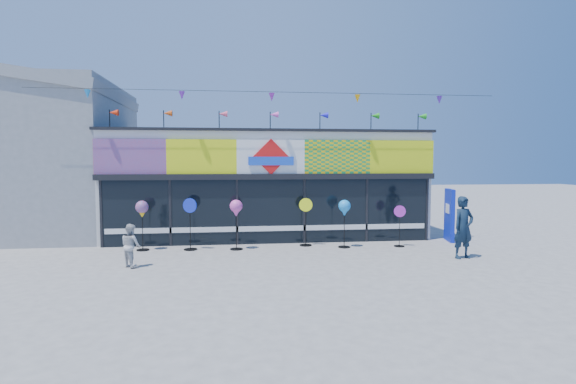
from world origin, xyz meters
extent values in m
plane|color=slate|center=(0.00, 0.00, 0.00)|extent=(80.00, 80.00, 0.00)
cube|color=silver|center=(0.00, 6.00, 2.00)|extent=(12.00, 5.00, 4.00)
cube|color=black|center=(0.00, 3.44, 1.15)|extent=(11.60, 0.12, 2.30)
cube|color=black|center=(0.00, 3.40, 2.40)|extent=(12.00, 0.30, 0.20)
cube|color=white|center=(0.00, 3.41, 0.55)|extent=(11.40, 0.10, 0.18)
cube|color=black|center=(0.00, 6.00, 4.05)|extent=(12.20, 5.20, 0.10)
cube|color=black|center=(-5.80, 3.43, 1.15)|extent=(0.08, 0.14, 2.30)
cube|color=black|center=(-3.50, 3.43, 1.15)|extent=(0.08, 0.14, 2.30)
cube|color=black|center=(-1.20, 3.43, 1.15)|extent=(0.08, 0.14, 2.30)
cube|color=black|center=(1.20, 3.43, 1.15)|extent=(0.08, 0.14, 2.30)
cube|color=black|center=(3.50, 3.43, 1.15)|extent=(0.08, 0.14, 2.30)
cube|color=black|center=(5.80, 3.43, 1.15)|extent=(0.08, 0.14, 2.30)
cube|color=red|center=(-4.80, 3.42, 3.10)|extent=(2.40, 0.08, 1.20)
cube|color=#F2FC15|center=(-2.40, 3.42, 3.10)|extent=(2.40, 0.08, 1.20)
cube|color=white|center=(0.00, 3.42, 3.10)|extent=(2.40, 0.08, 1.20)
cube|color=yellow|center=(2.40, 3.42, 3.10)|extent=(2.40, 0.08, 1.20)
cube|color=#E2EF14|center=(4.80, 3.42, 3.10)|extent=(2.40, 0.08, 1.20)
cube|color=red|center=(0.00, 3.36, 3.10)|extent=(1.27, 0.06, 1.27)
cube|color=blue|center=(0.00, 3.34, 2.95)|extent=(1.60, 0.05, 0.30)
cube|color=red|center=(-4.03, 3.48, 1.10)|extent=(0.78, 0.03, 0.78)
cube|color=#E84DD1|center=(-2.69, 3.48, 1.25)|extent=(0.92, 0.03, 0.92)
cube|color=red|center=(-1.34, 3.48, 1.49)|extent=(0.78, 0.03, 0.78)
cube|color=#5823A6|center=(0.00, 3.48, 0.92)|extent=(0.92, 0.03, 0.92)
cube|color=#6E23A6|center=(1.34, 3.48, 1.17)|extent=(0.78, 0.03, 0.78)
cube|color=#C5123B|center=(2.69, 3.48, 1.57)|extent=(0.92, 0.03, 0.92)
cube|color=orange|center=(4.03, 3.48, 1.09)|extent=(0.78, 0.03, 0.78)
cylinder|color=black|center=(-5.50, 3.65, 4.35)|extent=(0.03, 0.03, 0.70)
cone|color=#FE2E0D|center=(-5.36, 3.65, 4.60)|extent=(0.30, 0.22, 0.22)
cylinder|color=black|center=(-3.70, 3.65, 4.35)|extent=(0.03, 0.03, 0.70)
cone|color=#CE4A13|center=(-3.56, 3.65, 4.60)|extent=(0.30, 0.22, 0.22)
cylinder|color=black|center=(-1.80, 3.65, 4.35)|extent=(0.03, 0.03, 0.70)
cone|color=#EF4F70|center=(-1.66, 3.65, 4.60)|extent=(0.30, 0.22, 0.22)
cylinder|color=black|center=(0.00, 3.65, 4.35)|extent=(0.03, 0.03, 0.70)
cone|color=#F752CC|center=(0.14, 3.65, 4.60)|extent=(0.30, 0.22, 0.22)
cylinder|color=black|center=(1.80, 3.65, 4.35)|extent=(0.03, 0.03, 0.70)
cone|color=#1E1BE8|center=(1.94, 3.65, 4.60)|extent=(0.30, 0.22, 0.22)
cylinder|color=black|center=(3.70, 3.65, 4.35)|extent=(0.03, 0.03, 0.70)
cone|color=#179618|center=(3.84, 3.65, 4.60)|extent=(0.30, 0.22, 0.22)
cylinder|color=black|center=(5.50, 3.65, 4.35)|extent=(0.03, 0.03, 0.70)
cone|color=#189D1F|center=(5.64, 3.65, 4.60)|extent=(0.30, 0.22, 0.22)
cylinder|color=black|center=(0.00, 3.00, 5.30)|extent=(16.00, 0.01, 0.01)
cone|color=#1A92E1|center=(-6.00, 3.00, 5.12)|extent=(0.20, 0.20, 0.28)
cone|color=purple|center=(-3.00, 3.00, 5.12)|extent=(0.20, 0.20, 0.28)
cone|color=purple|center=(0.00, 3.00, 5.12)|extent=(0.20, 0.20, 0.28)
cone|color=#FFAA0D|center=(3.00, 3.00, 5.12)|extent=(0.20, 0.20, 0.28)
cone|color=#5724AB|center=(6.00, 3.00, 5.12)|extent=(0.20, 0.20, 0.28)
cube|color=#949798|center=(-10.00, 7.00, 3.00)|extent=(8.00, 7.00, 6.00)
cube|color=#949798|center=(-10.00, 7.00, 6.10)|extent=(8.18, 7.20, 1.54)
cube|color=#0B20B1|center=(6.58, 3.18, 0.96)|extent=(0.34, 0.97, 1.92)
cube|color=white|center=(6.50, 3.18, 1.20)|extent=(0.13, 0.43, 0.34)
cylinder|color=black|center=(-4.31, 2.72, 0.02)|extent=(0.42, 0.42, 0.03)
cylinder|color=black|center=(-4.31, 2.72, 0.71)|extent=(0.03, 0.03, 1.36)
sphere|color=yellow|center=(-4.31, 2.72, 1.44)|extent=(0.42, 0.42, 0.42)
cone|color=yellow|center=(-4.31, 2.72, 1.18)|extent=(0.21, 0.21, 0.19)
cylinder|color=black|center=(-2.76, 2.61, 0.02)|extent=(0.44, 0.44, 0.03)
cylinder|color=black|center=(-2.76, 2.61, 0.75)|extent=(0.03, 0.03, 1.43)
cylinder|color=#172DC4|center=(-2.76, 2.61, 1.48)|extent=(0.47, 0.22, 0.48)
cylinder|color=black|center=(-1.24, 2.49, 0.02)|extent=(0.42, 0.42, 0.03)
cylinder|color=black|center=(-1.24, 2.49, 0.72)|extent=(0.03, 0.03, 1.37)
sphere|color=#DF4AB1|center=(-1.24, 2.49, 1.46)|extent=(0.42, 0.42, 0.42)
cone|color=#DF4AB1|center=(-1.24, 2.49, 1.19)|extent=(0.21, 0.21, 0.19)
cylinder|color=black|center=(1.17, 2.88, 0.02)|extent=(0.42, 0.42, 0.03)
cylinder|color=black|center=(1.17, 2.88, 0.72)|extent=(0.03, 0.03, 1.38)
cylinder|color=#EDFF15|center=(1.17, 2.88, 1.43)|extent=(0.46, 0.18, 0.47)
cylinder|color=black|center=(2.42, 2.41, 0.02)|extent=(0.41, 0.41, 0.03)
cylinder|color=black|center=(2.42, 2.41, 0.70)|extent=(0.02, 0.02, 1.34)
sphere|color=#1B8EE9|center=(2.42, 2.41, 1.43)|extent=(0.41, 0.41, 0.41)
cone|color=#1B8EE9|center=(2.42, 2.41, 1.17)|extent=(0.21, 0.21, 0.19)
cylinder|color=black|center=(4.35, 2.34, 0.01)|extent=(0.36, 0.36, 0.03)
cylinder|color=black|center=(4.35, 2.34, 0.62)|extent=(0.02, 0.02, 1.18)
cylinder|color=#B427B6|center=(4.35, 2.34, 1.23)|extent=(0.38, 0.20, 0.40)
imported|color=#112236|center=(5.59, 0.31, 0.94)|extent=(0.78, 0.60, 1.89)
imported|color=silver|center=(-4.17, 0.37, 0.61)|extent=(0.65, 0.66, 1.21)
camera|label=1|loc=(-1.31, -12.41, 2.96)|focal=28.00mm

